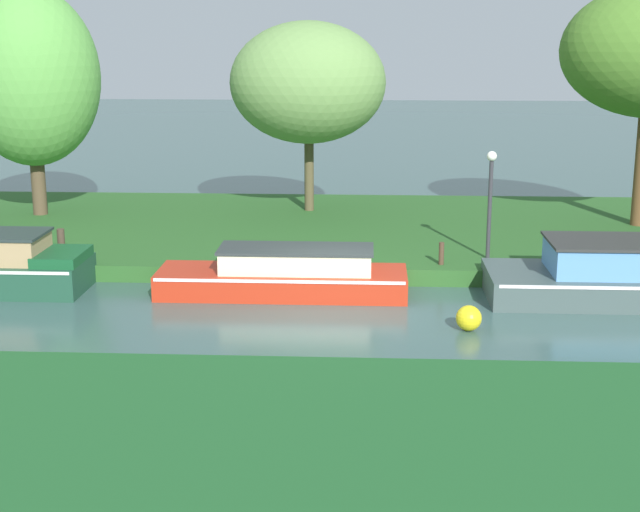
% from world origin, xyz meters
% --- Properties ---
extents(ground_plane, '(120.00, 120.00, 0.00)m').
position_xyz_m(ground_plane, '(0.00, 0.00, 0.00)').
color(ground_plane, '#375551').
extents(riverbank_far, '(72.00, 10.00, 0.40)m').
position_xyz_m(riverbank_far, '(0.00, 7.00, 0.20)').
color(riverbank_far, '#285823').
rests_on(riverbank_far, ground_plane).
extents(red_barge, '(5.59, 1.66, 1.09)m').
position_xyz_m(red_barge, '(-1.20, 1.20, 0.45)').
color(red_barge, '#B62B15').
rests_on(red_barge, ground_plane).
extents(willow_tree_left, '(3.99, 3.99, 6.64)m').
position_xyz_m(willow_tree_left, '(-9.23, 8.10, 4.45)').
color(willow_tree_left, '#4F3E2B').
rests_on(willow_tree_left, riverbank_far).
extents(willow_tree_centre, '(4.58, 4.02, 5.67)m').
position_xyz_m(willow_tree_centre, '(-1.20, 8.71, 4.28)').
color(willow_tree_centre, brown).
rests_on(willow_tree_centre, riverbank_far).
extents(lamp_post, '(0.24, 0.24, 2.61)m').
position_xyz_m(lamp_post, '(3.54, 3.24, 2.07)').
color(lamp_post, '#333338').
rests_on(lamp_post, riverbank_far).
extents(mooring_post_near, '(0.12, 0.12, 0.54)m').
position_xyz_m(mooring_post_near, '(2.36, 2.56, 0.67)').
color(mooring_post_near, '#483425').
rests_on(mooring_post_near, riverbank_far).
extents(mooring_post_far, '(0.18, 0.18, 0.76)m').
position_xyz_m(mooring_post_far, '(-6.75, 2.56, 0.78)').
color(mooring_post_far, '#423629').
rests_on(mooring_post_far, riverbank_far).
extents(channel_buoy, '(0.51, 0.51, 0.51)m').
position_xyz_m(channel_buoy, '(2.64, -1.20, 0.26)').
color(channel_buoy, yellow).
rests_on(channel_buoy, ground_plane).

